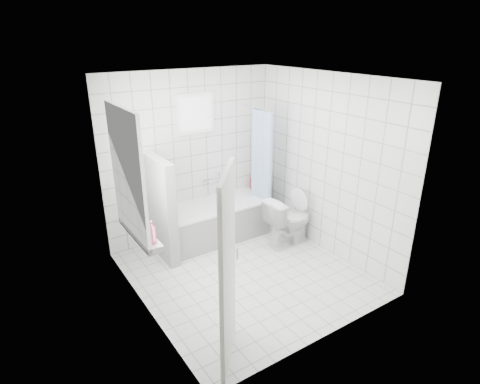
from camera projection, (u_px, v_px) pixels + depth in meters
ground at (245, 273)px, 5.50m from camera, size 3.00×3.00×0.00m
ceiling at (246, 77)px, 4.54m from camera, size 3.00×3.00×0.00m
wall_back at (191, 156)px, 6.19m from camera, size 2.80×0.02×2.60m
wall_front at (333, 230)px, 3.86m from camera, size 2.80×0.02×2.60m
wall_left at (138, 210)px, 4.31m from camera, size 0.02×3.00×2.60m
wall_right at (326, 166)px, 5.74m from camera, size 0.02×3.00×2.60m
window_left at (130, 175)px, 4.45m from camera, size 0.01×0.90×1.40m
window_back at (196, 114)px, 5.96m from camera, size 0.50×0.01×0.50m
window_sill at (140, 233)px, 4.75m from camera, size 0.18×1.02×0.08m
door at (228, 273)px, 3.72m from camera, size 0.54×0.64×2.00m
bathtub at (214, 221)px, 6.36m from camera, size 1.67×0.77×0.58m
partition_wall at (160, 208)px, 5.69m from camera, size 0.15×0.85×1.50m
tiled_ledge at (255, 203)px, 7.06m from camera, size 0.40×0.24×0.55m
toilet at (289, 221)px, 6.14m from camera, size 0.78×0.46×0.78m
curtain_rod at (257, 108)px, 6.10m from camera, size 0.02×0.80×0.02m
shower_curtain at (261, 167)px, 6.34m from camera, size 0.14×0.48×1.78m
tub_faucet at (209, 181)px, 6.46m from camera, size 0.18×0.06×0.06m
sill_bottles at (141, 223)px, 4.66m from camera, size 0.15×0.76×0.28m
ledge_bottles at (256, 183)px, 6.91m from camera, size 0.16×0.19×0.25m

